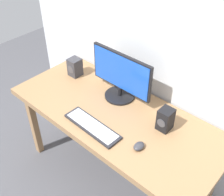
# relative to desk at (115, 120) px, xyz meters

# --- Properties ---
(ground_plane) EXTENTS (6.00, 6.00, 0.00)m
(ground_plane) POSITION_rel_desk_xyz_m (0.00, 0.00, -0.68)
(ground_plane) COLOR #4C4C51
(desk) EXTENTS (1.64, 0.72, 0.76)m
(desk) POSITION_rel_desk_xyz_m (0.00, 0.00, 0.00)
(desk) COLOR #936D47
(desk) RESTS_ON ground_plane
(monitor) EXTENTS (0.54, 0.24, 0.37)m
(monitor) POSITION_rel_desk_xyz_m (-0.10, 0.18, 0.26)
(monitor) COLOR black
(monitor) RESTS_ON desk
(keyboard_primary) EXTENTS (0.45, 0.14, 0.02)m
(keyboard_primary) POSITION_rel_desk_xyz_m (-0.01, -0.22, 0.08)
(keyboard_primary) COLOR #232328
(keyboard_primary) RESTS_ON desk
(mouse) EXTENTS (0.06, 0.09, 0.03)m
(mouse) POSITION_rel_desk_xyz_m (0.34, -0.15, 0.09)
(mouse) COLOR #333338
(mouse) RESTS_ON desk
(speaker_right) EXTENTS (0.09, 0.10, 0.16)m
(speaker_right) POSITION_rel_desk_xyz_m (0.36, 0.11, 0.15)
(speaker_right) COLOR black
(speaker_right) RESTS_ON desk
(speaker_left) EXTENTS (0.10, 0.10, 0.16)m
(speaker_left) POSITION_rel_desk_xyz_m (-0.58, 0.14, 0.15)
(speaker_left) COLOR #333338
(speaker_left) RESTS_ON desk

